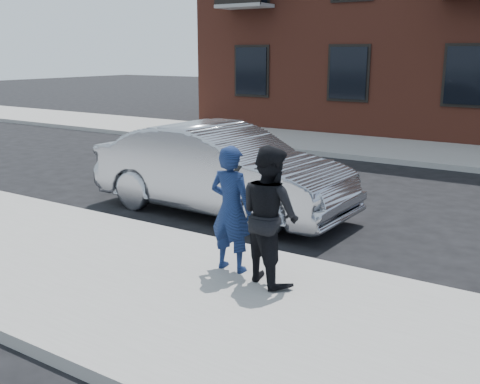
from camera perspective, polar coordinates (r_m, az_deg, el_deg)
The scene contains 8 objects.
ground at distance 6.85m, azimuth -3.16°, elevation -10.88°, with size 100.00×100.00×0.00m, color black.
near_sidewalk at distance 6.64m, azimuth -4.47°, elevation -11.04°, with size 50.00×3.50×0.15m, color gray.
near_curb at distance 8.02m, azimuth 3.42°, elevation -6.48°, with size 50.00×0.10×0.15m, color #999691.
far_sidewalk at distance 16.89m, azimuth 20.02°, elevation 3.61°, with size 50.00×3.50×0.15m, color gray.
far_curb at distance 15.17m, azimuth 18.42°, elevation 2.64°, with size 50.00×0.10×0.15m, color #999691.
silver_sedan at distance 10.16m, azimuth -1.94°, elevation 2.26°, with size 1.72×4.92×1.62m, color #999BA3.
man_hoodie at distance 7.08m, azimuth -0.91°, elevation -1.72°, with size 0.59×0.48×1.62m.
man_peacoat at distance 6.72m, azimuth 3.05°, elevation -2.34°, with size 1.01×0.92×1.68m.
Camera 1 is at (3.70, -4.99, 2.88)m, focal length 42.00 mm.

